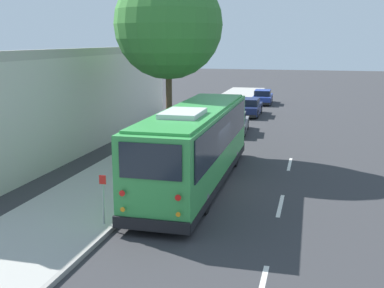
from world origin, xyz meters
TOP-DOWN VIEW (x-y plane):
  - ground_plane at (0.00, 0.00)m, footprint 160.00×160.00m
  - sidewalk_slab at (0.00, 3.80)m, footprint 80.00×3.75m
  - curb_strip at (0.00, 1.86)m, footprint 80.00×0.14m
  - shuttle_bus at (0.27, 0.50)m, footprint 11.43×2.66m
  - parked_sedan_gray at (11.81, 0.93)m, footprint 4.52×1.98m
  - parked_sedan_navy at (19.19, 0.91)m, footprint 4.57×1.72m
  - parked_sedan_blue at (26.49, 0.67)m, footprint 4.28×1.80m
  - street_tree at (5.37, 3.13)m, footprint 5.32×5.32m
  - sign_post_near at (-4.89, 2.15)m, footprint 0.06×0.22m
  - sign_post_far at (-3.30, 2.15)m, footprint 0.06×0.22m
  - fire_hydrant at (7.88, 2.25)m, footprint 0.22×0.22m
  - building_backdrop at (5.58, 11.42)m, footprint 22.89×8.37m
  - lane_stripe_mid at (-1.41, -2.99)m, footprint 2.40×0.14m
  - lane_stripe_ahead at (4.59, -2.99)m, footprint 2.40×0.14m

SIDE VIEW (x-z plane):
  - ground_plane at x=0.00m, z-range 0.00..0.00m
  - lane_stripe_mid at x=-1.41m, z-range 0.00..0.01m
  - lane_stripe_ahead at x=4.59m, z-range 0.00..0.01m
  - sidewalk_slab at x=0.00m, z-range 0.00..0.15m
  - curb_strip at x=0.00m, z-range 0.00..0.15m
  - fire_hydrant at x=7.88m, z-range 0.15..0.96m
  - parked_sedan_gray at x=11.81m, z-range -0.05..1.22m
  - parked_sedan_blue at x=26.49m, z-range -0.05..1.23m
  - parked_sedan_navy at x=19.19m, z-range -0.05..1.28m
  - sign_post_far at x=-3.30m, z-range 0.17..1.72m
  - sign_post_near at x=-4.89m, z-range 0.17..1.73m
  - shuttle_bus at x=0.27m, z-range 0.11..3.41m
  - building_backdrop at x=5.58m, z-range -0.19..5.14m
  - street_tree at x=5.37m, z-range 1.95..11.73m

